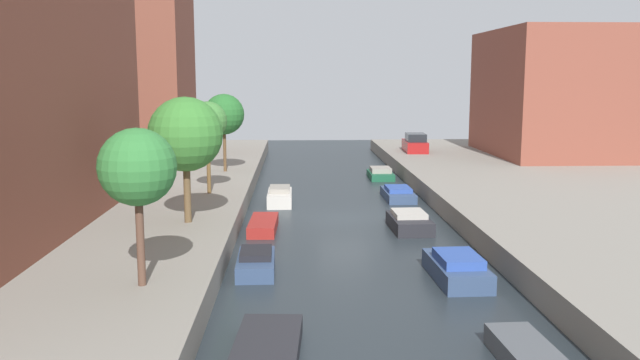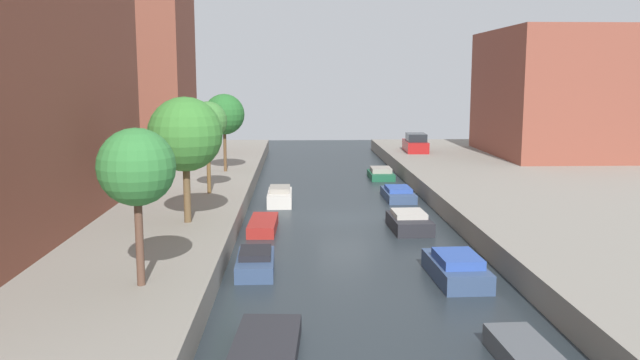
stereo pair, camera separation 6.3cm
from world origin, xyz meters
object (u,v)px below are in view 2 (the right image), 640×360
street_tree_0 (136,168)px  moored_boat_left_3 (280,197)px  street_tree_3 (224,114)px  parked_car (416,144)px  moored_boat_left_0 (266,348)px  moored_boat_right_1 (456,268)px  street_tree_1 (185,135)px  moored_boat_right_4 (381,174)px  moored_boat_left_2 (263,225)px  moored_boat_right_2 (409,222)px  street_tree_2 (208,122)px  moored_boat_left_1 (255,262)px  low_block_right (557,93)px  moored_boat_right_3 (398,194)px

street_tree_0 → moored_boat_left_3: 18.55m
street_tree_3 → moored_boat_left_3: (3.66, -6.16, -4.25)m
parked_car → moored_boat_left_0: bearing=-105.6°
street_tree_0 → moored_boat_right_1: (10.16, 3.33, -4.06)m
street_tree_1 → moored_boat_right_4: street_tree_1 is taller
moored_boat_left_0 → street_tree_0: bearing=142.2°
street_tree_3 → parked_car: 18.36m
street_tree_0 → moored_boat_left_2: size_ratio=1.27×
moored_boat_left_0 → moored_boat_right_2: size_ratio=1.10×
street_tree_2 → parked_car: bearing=53.2°
street_tree_3 → moored_boat_left_0: street_tree_3 is taller
moored_boat_left_2 → moored_boat_left_3: bearing=84.5°
moored_boat_left_1 → moored_boat_left_2: moored_boat_left_1 is taller
low_block_right → street_tree_0: 40.98m
street_tree_0 → moored_boat_left_1: street_tree_0 is taller
street_tree_0 → moored_boat_left_0: (3.78, -2.93, -4.24)m
moored_boat_left_2 → street_tree_0: bearing=-105.1°
parked_car → moored_boat_left_2: bearing=-115.6°
street_tree_1 → moored_boat_right_4: (10.51, 18.36, -4.36)m
street_tree_1 → moored_boat_left_0: street_tree_1 is taller
moored_boat_right_2 → moored_boat_right_4: moored_boat_right_2 is taller
low_block_right → parked_car: (-10.59, 2.43, -4.19)m
street_tree_1 → street_tree_2: bearing=90.0°
moored_boat_left_0 → moored_boat_left_2: moored_boat_left_2 is taller
moored_boat_left_0 → parked_car: bearing=74.4°
moored_boat_left_0 → moored_boat_left_3: moored_boat_left_3 is taller
street_tree_0 → low_block_right: bearing=52.5°
moored_boat_left_1 → moored_boat_right_1: bearing=-10.0°
moored_boat_left_0 → moored_boat_left_2: size_ratio=1.00×
moored_boat_left_1 → moored_boat_right_2: size_ratio=0.95×
street_tree_2 → moored_boat_left_3: (3.66, 2.03, -4.34)m
moored_boat_right_3 → parked_car: bearing=76.4°
moored_boat_left_2 → moored_boat_right_1: bearing=-47.9°
street_tree_3 → moored_boat_left_3: bearing=-59.3°
street_tree_3 → moored_boat_right_2: (9.82, -12.82, -4.29)m
parked_car → moored_boat_left_1: 32.39m
street_tree_3 → moored_boat_right_1: 23.32m
moored_boat_right_4 → low_block_right: bearing=20.9°
street_tree_0 → moored_boat_right_2: size_ratio=1.40×
street_tree_2 → moored_boat_right_1: street_tree_2 is taller
parked_car → moored_boat_right_1: (-4.20, -31.58, -1.21)m
low_block_right → street_tree_1: low_block_right is taller
moored_boat_right_2 → low_block_right: bearing=54.8°
street_tree_2 → street_tree_0: bearing=-90.0°
street_tree_0 → moored_boat_right_1: size_ratio=1.21×
low_block_right → moored_boat_right_1: low_block_right is taller
street_tree_1 → street_tree_0: bearing=-90.0°
moored_boat_left_1 → moored_boat_right_2: moored_boat_right_2 is taller
parked_car → moored_boat_left_3: size_ratio=1.27×
street_tree_1 → moored_boat_left_2: bearing=41.0°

